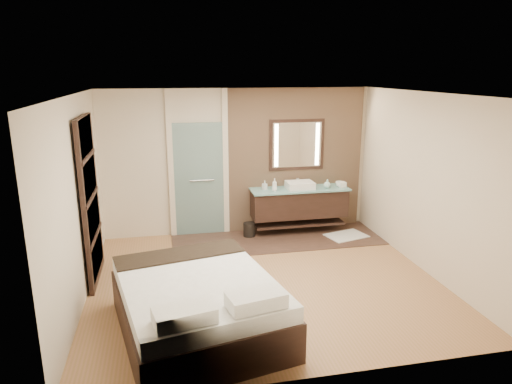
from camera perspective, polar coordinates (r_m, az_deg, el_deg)
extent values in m
plane|color=olive|center=(6.86, 1.07, -10.99)|extent=(5.00, 5.00, 0.00)
cube|color=#36241D|center=(8.42, 2.67, -5.91)|extent=(3.80, 1.30, 0.01)
cube|color=tan|center=(8.75, 4.98, 4.02)|extent=(2.60, 0.08, 2.70)
cube|color=black|center=(8.66, 5.41, -1.42)|extent=(1.80, 0.50, 0.50)
cube|color=black|center=(8.78, 5.34, -3.86)|extent=(1.71, 0.45, 0.04)
cube|color=#8CD6D3|center=(8.57, 5.49, 0.34)|extent=(1.85, 0.55, 0.03)
cube|color=white|center=(8.55, 5.50, 0.86)|extent=(0.50, 0.38, 0.13)
cylinder|color=silver|center=(8.72, 5.14, 1.29)|extent=(0.03, 0.03, 0.18)
cylinder|color=silver|center=(8.66, 5.23, 1.74)|extent=(0.02, 0.10, 0.02)
cube|color=black|center=(8.65, 5.12, 5.90)|extent=(1.06, 0.03, 0.96)
cube|color=white|center=(8.63, 5.15, 5.89)|extent=(0.94, 0.01, 0.84)
cube|color=#F8E0BA|center=(8.52, 2.57, 5.82)|extent=(0.07, 0.01, 0.80)
cube|color=#F8E0BA|center=(8.75, 7.68, 5.94)|extent=(0.07, 0.01, 0.80)
cube|color=#A0CBC9|center=(8.47, -7.14, 1.51)|extent=(0.90, 0.05, 2.10)
cylinder|color=silver|center=(8.42, -6.78, 1.45)|extent=(0.45, 0.03, 0.03)
cube|color=beige|center=(8.39, -10.62, 3.35)|extent=(0.10, 0.08, 2.70)
cube|color=beige|center=(8.47, -3.84, 3.67)|extent=(0.10, 0.08, 2.70)
cube|color=black|center=(6.94, -20.02, -1.02)|extent=(0.06, 1.20, 2.40)
cube|color=beige|center=(7.20, -19.27, -7.39)|extent=(0.02, 1.06, 0.52)
cube|color=beige|center=(7.00, -19.68, -2.93)|extent=(0.02, 1.06, 0.52)
cube|color=beige|center=(6.86, -20.11, 1.75)|extent=(0.02, 1.06, 0.52)
cube|color=beige|center=(6.75, -20.55, 6.60)|extent=(0.02, 1.06, 0.52)
cube|color=black|center=(5.61, -7.21, -14.75)|extent=(2.11, 2.44, 0.47)
cube|color=silver|center=(5.45, -7.33, -11.73)|extent=(2.04, 2.38, 0.19)
cube|color=black|center=(6.12, -9.49, -7.75)|extent=(1.72, 0.81, 0.04)
cube|color=silver|center=(4.55, -8.95, -14.94)|extent=(0.64, 0.43, 0.15)
cube|color=silver|center=(4.76, 0.02, -13.32)|extent=(0.64, 0.43, 0.15)
cube|color=silver|center=(8.71, 11.22, -5.39)|extent=(0.83, 0.67, 0.02)
cylinder|color=black|center=(8.51, -0.86, -4.75)|extent=(0.25, 0.25, 0.27)
cube|color=white|center=(8.77, 10.73, 0.93)|extent=(0.13, 0.13, 0.10)
imported|color=white|center=(8.34, 2.34, 0.91)|extent=(0.11, 0.11, 0.23)
imported|color=#B2B2B2|center=(8.44, 1.09, 0.86)|extent=(0.10, 0.10, 0.16)
imported|color=#AEDBD4|center=(8.65, 8.89, 1.03)|extent=(0.15, 0.15, 0.16)
imported|color=white|center=(8.81, 10.35, 1.02)|extent=(0.13, 0.13, 0.10)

